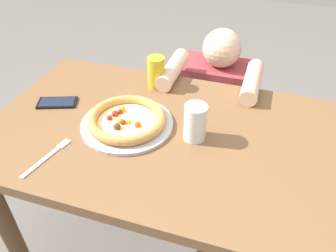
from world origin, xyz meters
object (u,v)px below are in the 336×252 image
Objects in this scene: drink_cup_colored at (156,72)px; fork at (49,156)px; water_cup_clear at (195,122)px; diner_seated at (214,117)px; pizza_near at (127,121)px; cell_phone at (57,103)px.

fork is at bearing -109.71° from drink_cup_colored.
diner_seated is at bearing 92.25° from water_cup_clear.
diner_seated is (0.21, 0.32, -0.41)m from drink_cup_colored.
diner_seated reaches higher than drink_cup_colored.
fork is 0.22× the size of diner_seated.
water_cup_clear is at bearing 1.76° from pizza_near.
drink_cup_colored is (0.01, 0.29, 0.04)m from pizza_near.
cell_phone is at bearing 117.33° from fork.
drink_cup_colored and water_cup_clear have the same top height.
pizza_near is 0.32m from cell_phone.
drink_cup_colored is 0.15× the size of diner_seated.
diner_seated is (-0.02, 0.60, -0.41)m from water_cup_clear.
fork is at bearing -115.55° from diner_seated.
water_cup_clear is at bearing -87.75° from diner_seated.
pizza_near is 0.29m from drink_cup_colored.
fork is 0.31m from cell_phone.
cell_phone is (-0.32, 0.04, -0.02)m from pizza_near.
diner_seated is at bearing 56.06° from drink_cup_colored.
cell_phone is 0.85m from diner_seated.
drink_cup_colored is at bearing 130.03° from water_cup_clear.
water_cup_clear is (0.24, -0.28, 0.00)m from drink_cup_colored.
diner_seated reaches higher than cell_phone.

